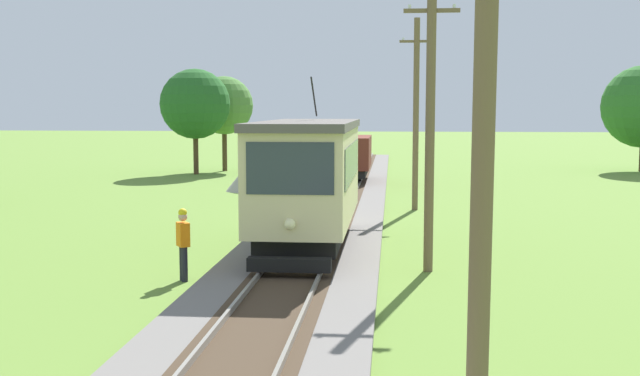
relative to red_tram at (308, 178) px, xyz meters
name	(u,v)px	position (x,y,z in m)	size (l,w,h in m)	color
red_tram	(308,178)	(0.00, 0.00, 0.00)	(2.60, 8.54, 4.79)	beige
freight_car	(348,156)	(0.00, 20.22, -0.64)	(2.40, 5.20, 2.31)	maroon
utility_pole_foreground	(483,145)	(3.35, -13.87, 1.62)	(1.40, 0.52, 7.43)	brown
utility_pole_near_tram	(430,122)	(3.35, -2.32, 1.66)	(1.40, 0.34, 7.50)	brown
utility_pole_mid	(416,113)	(3.35, 9.78, 1.80)	(1.40, 0.27, 7.80)	brown
gravel_pile	(248,177)	(-4.85, 16.31, -1.51)	(2.26, 2.26, 1.37)	#9E998E
track_worker	(183,241)	(-2.62, -3.98, -1.21)	(0.41, 0.45, 1.78)	black
tree_left_near	(195,104)	(-9.96, 25.77, 2.23)	(4.40, 4.40, 6.63)	#4C3823
tree_right_near	(224,106)	(-8.70, 28.43, 2.14)	(3.84, 3.84, 6.27)	#4C3823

